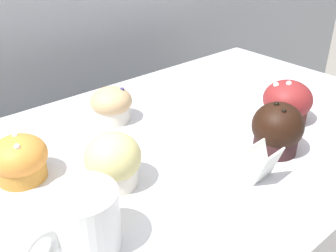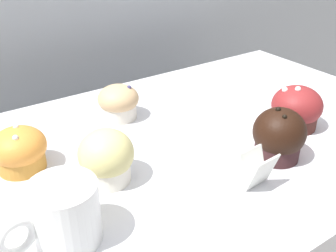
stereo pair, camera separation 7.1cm
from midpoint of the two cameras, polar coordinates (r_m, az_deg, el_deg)
name	(u,v)px [view 2 (the right image)]	position (r m, az deg, el deg)	size (l,w,h in m)	color
wall_back	(79,67)	(1.26, -11.17, 8.32)	(3.20, 0.10, 1.80)	#B2B7BC
muffin_front_center	(279,136)	(0.72, 18.55, -1.44)	(0.09, 0.09, 0.10)	#351C1D
muffin_back_left	(296,109)	(0.84, 20.48, 2.33)	(0.10, 0.10, 0.09)	#4B231D
muffin_back_right	(118,102)	(0.83, -4.77, 3.43)	(0.09, 0.09, 0.07)	silver
muffin_front_left	(19,150)	(0.69, -18.04, -3.41)	(0.09, 0.09, 0.08)	#C88533
muffin_front_right	(106,158)	(0.63, -5.74, -4.69)	(0.09, 0.09, 0.09)	white
coffee_cup	(63,213)	(0.53, -11.17, -12.40)	(0.14, 0.09, 0.09)	white
price_card	(258,170)	(0.64, 16.03, -6.20)	(0.05, 0.04, 0.06)	white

